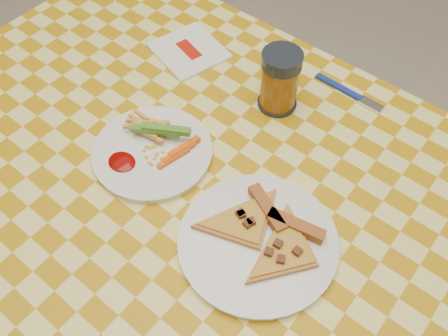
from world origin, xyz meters
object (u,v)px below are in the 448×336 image
at_px(plate_left, 153,153).
at_px(drink_glass, 280,81).
at_px(table, 203,211).

height_order(plate_left, drink_glass, drink_glass).
relative_size(plate_left, drink_glass, 1.69).
xyz_separation_m(plate_left, drink_glass, (0.10, 0.25, 0.06)).
height_order(table, drink_glass, drink_glass).
bearing_deg(drink_glass, plate_left, -112.21).
relative_size(table, plate_left, 6.01).
xyz_separation_m(table, plate_left, (-0.12, 0.00, 0.08)).
bearing_deg(table, plate_left, 179.33).
distance_m(table, plate_left, 0.14).
xyz_separation_m(table, drink_glass, (-0.02, 0.25, 0.14)).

